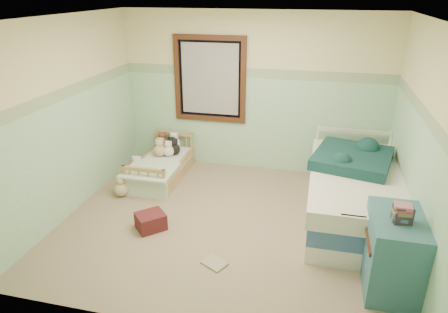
% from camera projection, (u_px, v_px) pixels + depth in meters
% --- Properties ---
extents(floor, '(4.20, 3.60, 0.02)m').
position_uv_depth(floor, '(228.00, 223.00, 5.20)').
color(floor, brown).
rests_on(floor, ground).
extents(ceiling, '(4.20, 3.60, 0.02)m').
position_uv_depth(ceiling, '(228.00, 17.00, 4.22)').
color(ceiling, white).
rests_on(ceiling, wall_back).
extents(wall_back, '(4.20, 0.04, 2.50)m').
position_uv_depth(wall_back, '(254.00, 94.00, 6.32)').
color(wall_back, beige).
rests_on(wall_back, floor).
extents(wall_front, '(4.20, 0.04, 2.50)m').
position_uv_depth(wall_front, '(175.00, 206.00, 3.10)').
color(wall_front, beige).
rests_on(wall_front, floor).
extents(wall_left, '(0.04, 3.60, 2.50)m').
position_uv_depth(wall_left, '(68.00, 118.00, 5.16)').
color(wall_left, beige).
rests_on(wall_left, floor).
extents(wall_right, '(0.04, 3.60, 2.50)m').
position_uv_depth(wall_right, '(422.00, 146.00, 4.26)').
color(wall_right, beige).
rests_on(wall_right, floor).
extents(wainscot_mint, '(4.20, 0.01, 1.50)m').
position_uv_depth(wainscot_mint, '(253.00, 124.00, 6.50)').
color(wainscot_mint, '#ADCFB0').
rests_on(wainscot_mint, floor).
extents(border_strip, '(4.20, 0.01, 0.15)m').
position_uv_depth(border_strip, '(254.00, 73.00, 6.18)').
color(border_strip, '#466D4A').
rests_on(border_strip, wall_back).
extents(window_frame, '(1.16, 0.06, 1.36)m').
position_uv_depth(window_frame, '(210.00, 79.00, 6.36)').
color(window_frame, '#40190F').
rests_on(window_frame, wall_back).
extents(window_blinds, '(0.92, 0.01, 1.12)m').
position_uv_depth(window_blinds, '(210.00, 79.00, 6.37)').
color(window_blinds, '#AFAFAB').
rests_on(window_blinds, window_frame).
extents(toddler_bed_frame, '(0.67, 1.34, 0.17)m').
position_uv_depth(toddler_bed_frame, '(161.00, 172.00, 6.39)').
color(toddler_bed_frame, '#A07642').
rests_on(toddler_bed_frame, floor).
extents(toddler_mattress, '(0.61, 1.28, 0.12)m').
position_uv_depth(toddler_mattress, '(161.00, 164.00, 6.33)').
color(toddler_mattress, silver).
rests_on(toddler_mattress, toddler_bed_frame).
extents(patchwork_quilt, '(0.73, 0.67, 0.03)m').
position_uv_depth(patchwork_quilt, '(150.00, 171.00, 5.93)').
color(patchwork_quilt, '#91BADC').
rests_on(patchwork_quilt, toddler_mattress).
extents(plush_bed_brown, '(0.20, 0.20, 0.20)m').
position_uv_depth(plush_bed_brown, '(163.00, 143.00, 6.75)').
color(plush_bed_brown, brown).
rests_on(plush_bed_brown, toddler_mattress).
extents(plush_bed_white, '(0.20, 0.20, 0.20)m').
position_uv_depth(plush_bed_white, '(174.00, 144.00, 6.70)').
color(plush_bed_white, white).
rests_on(plush_bed_white, toddler_mattress).
extents(plush_bed_tan, '(0.18, 0.18, 0.18)m').
position_uv_depth(plush_bed_tan, '(161.00, 148.00, 6.54)').
color(plush_bed_tan, '#CBB088').
rests_on(plush_bed_tan, toddler_mattress).
extents(plush_bed_dark, '(0.19, 0.19, 0.19)m').
position_uv_depth(plush_bed_dark, '(174.00, 149.00, 6.49)').
color(plush_bed_dark, black).
rests_on(plush_bed_dark, toddler_mattress).
extents(plush_floor_cream, '(0.23, 0.23, 0.23)m').
position_uv_depth(plush_floor_cream, '(138.00, 169.00, 6.42)').
color(plush_floor_cream, silver).
rests_on(plush_floor_cream, floor).
extents(plush_floor_tan, '(0.21, 0.21, 0.21)m').
position_uv_depth(plush_floor_tan, '(122.00, 189.00, 5.81)').
color(plush_floor_tan, '#CBB088').
rests_on(plush_floor_tan, floor).
extents(twin_bed_frame, '(1.09, 2.19, 0.22)m').
position_uv_depth(twin_bed_frame, '(352.00, 211.00, 5.24)').
color(twin_bed_frame, silver).
rests_on(twin_bed_frame, floor).
extents(twin_boxspring, '(1.09, 2.19, 0.22)m').
position_uv_depth(twin_boxspring, '(354.00, 196.00, 5.16)').
color(twin_boxspring, '#295784').
rests_on(twin_boxspring, twin_bed_frame).
extents(twin_mattress, '(1.14, 2.23, 0.22)m').
position_uv_depth(twin_mattress, '(356.00, 181.00, 5.07)').
color(twin_mattress, silver).
rests_on(twin_mattress, twin_boxspring).
extents(teal_blanket, '(1.13, 1.17, 0.14)m').
position_uv_depth(teal_blanket, '(353.00, 158.00, 5.28)').
color(teal_blanket, '#112D2E').
rests_on(teal_blanket, twin_mattress).
extents(dresser, '(0.50, 0.79, 0.79)m').
position_uv_depth(dresser, '(393.00, 253.00, 3.95)').
color(dresser, '#306373').
rests_on(dresser, floor).
extents(book_stack, '(0.18, 0.15, 0.17)m').
position_uv_depth(book_stack, '(403.00, 214.00, 3.70)').
color(book_stack, '#472922').
rests_on(book_stack, dresser).
extents(red_pillow, '(0.44, 0.44, 0.21)m').
position_uv_depth(red_pillow, '(151.00, 221.00, 5.03)').
color(red_pillow, maroon).
rests_on(red_pillow, floor).
extents(floor_book, '(0.32, 0.29, 0.02)m').
position_uv_depth(floor_book, '(215.00, 263.00, 4.41)').
color(floor_book, orange).
rests_on(floor_book, floor).
extents(extra_plush_0, '(0.18, 0.18, 0.18)m').
position_uv_depth(extra_plush_0, '(169.00, 151.00, 6.43)').
color(extra_plush_0, silver).
rests_on(extra_plush_0, toddler_mattress).
extents(extra_plush_1, '(0.18, 0.18, 0.18)m').
position_uv_depth(extra_plush_1, '(160.00, 148.00, 6.56)').
color(extra_plush_1, brown).
rests_on(extra_plush_1, toddler_mattress).
extents(extra_plush_2, '(0.18, 0.18, 0.18)m').
position_uv_depth(extra_plush_2, '(172.00, 147.00, 6.59)').
color(extra_plush_2, black).
rests_on(extra_plush_2, toddler_mattress).
extents(extra_plush_3, '(0.20, 0.20, 0.20)m').
position_uv_depth(extra_plush_3, '(160.00, 150.00, 6.43)').
color(extra_plush_3, '#CBB088').
rests_on(extra_plush_3, toddler_mattress).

